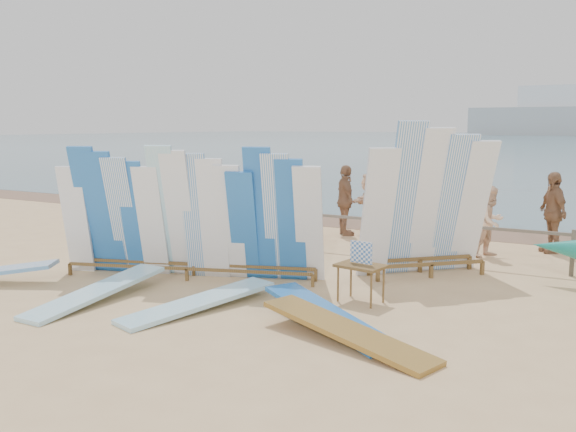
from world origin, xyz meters
The scene contains 23 objects.
ground centered at (0.00, 0.00, 0.00)m, with size 160.00×160.00×0.00m, color #D7B07C.
wet_sand_strip centered at (0.00, 7.20, 0.00)m, with size 40.00×2.60×0.01m, color brown.
distant_ship centered at (-12.00, 180.00, 5.31)m, with size 45.00×8.00×14.00m.
fence centered at (0.00, 3.00, 0.63)m, with size 12.08×0.08×0.90m.
main_surfboard_rack centered at (-0.29, -0.64, 1.13)m, with size 4.99×2.17×2.51m.
side_surfboard_rack centered at (3.53, 1.73, 1.33)m, with size 2.38×2.26×2.94m.
vendor_table centered at (3.12, -0.56, 0.33)m, with size 0.83×0.65×1.00m.
flat_board_c centered at (3.68, -2.42, 0.00)m, with size 0.56×2.70×0.07m, color olive.
flat_board_d centered at (3.13, -1.87, 0.00)m, with size 0.56×2.70×0.07m, color blue.
flat_board_a centered at (-0.68, -2.60, 0.00)m, with size 0.56×2.70×0.07m, color #8ECEE4.
flat_board_b centered at (1.06, -2.15, 0.00)m, with size 0.56×2.70×0.07m, color #8ECEE4.
beach_chair_left centered at (-0.49, 3.50, 0.27)m, with size 0.76×0.78×0.93m.
beach_chair_right centered at (2.10, 3.67, 0.24)m, with size 0.57×0.59×0.82m.
stroller centered at (2.87, 3.98, 0.44)m, with size 0.82×0.95×1.10m.
beachgoer_5 centered at (0.67, 6.04, 0.78)m, with size 1.45×0.47×1.57m, color beige.
beachgoer_0 centered at (-5.98, 5.05, 0.90)m, with size 0.88×0.42×1.80m, color tan.
beachgoer_6 centered at (3.14, 5.25, 0.81)m, with size 0.79×0.38×1.61m, color tan.
beachgoer_8 centered at (4.28, 4.06, 0.78)m, with size 0.76×0.36×1.56m, color beige.
beachgoer_7 centered at (1.66, 5.80, 0.90)m, with size 0.66×0.36×1.80m, color #8C6042.
beachgoer_extra_1 centered at (-6.63, 5.88, 0.76)m, with size 0.90×0.39×1.53m, color #8C6042.
beachgoer_10 centered at (5.41, 5.19, 0.92)m, with size 1.07×0.46×1.83m, color #8C6042.
beachgoer_4 centered at (0.45, 4.96, 0.92)m, with size 1.08×0.47×1.84m, color #8C6042.
beachgoer_3 centered at (-2.12, 5.43, 0.86)m, with size 1.11×0.46×1.71m, color tan.
Camera 1 is at (6.72, -9.55, 2.85)m, focal length 38.00 mm.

